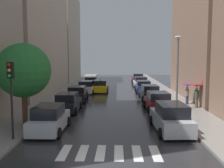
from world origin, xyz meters
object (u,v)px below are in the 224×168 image
Objects in this scene: parked_car_right_fourth at (143,87)px; traffic_light_left_corner at (11,83)px; parked_car_right_fifth at (140,83)px; street_tree_left at (24,71)px; parked_car_left_fifth at (91,82)px; pedestrian_by_kerb at (197,90)px; pedestrian_foreground at (187,89)px; parked_car_left_second at (68,103)px; parked_car_right_third at (150,93)px; lamp_post_right at (178,67)px; taxi_midroad at (100,86)px; parked_car_left_third at (77,94)px; parked_car_right_nearest at (171,118)px; parked_car_left_nearest at (49,119)px; parked_car_right_second at (158,102)px; parked_car_left_fourth at (86,87)px; parked_car_right_sixth at (138,79)px.

traffic_light_left_corner is (-9.26, -20.54, 2.53)m from parked_car_right_fourth.
street_tree_left reaches higher than parked_car_right_fifth.
parked_car_left_fifth is 20.26m from pedestrian_by_kerb.
street_tree_left is 1.28× the size of traffic_light_left_corner.
pedestrian_foreground is (3.26, -14.64, 0.86)m from parked_car_right_fifth.
pedestrian_by_kerb reaches higher than parked_car_left_second.
parked_car_right_third is 15.40m from street_tree_left.
lamp_post_right is (9.49, 0.44, 3.09)m from parked_car_left_second.
taxi_midroad is 13.47m from pedestrian_foreground.
parked_car_left_third is 11.36m from pedestrian_foreground.
parked_car_left_third is 7.80m from taxi_midroad.
parked_car_right_nearest reaches higher than parked_car_right_fourth.
traffic_light_left_corner reaches higher than parked_car_right_fifth.
parked_car_right_second is at bearing -48.61° from parked_car_left_nearest.
parked_car_left_fourth is at bearing 126.01° from parked_car_right_fifth.
parked_car_left_fourth is 0.85× the size of parked_car_right_nearest.
parked_car_left_fifth is (0.18, 24.44, -0.02)m from parked_car_left_nearest.
parked_car_left_third is 2.08× the size of pedestrian_by_kerb.
parked_car_right_fourth is at bearing 60.56° from street_tree_left.
street_tree_left is (-2.21, -16.62, 3.05)m from parked_car_left_fourth.
street_tree_left is at bearing 57.42° from parked_car_left_nearest.
pedestrian_by_kerb reaches higher than parked_car_left_nearest.
parked_car_right_fifth is at bearing 66.53° from street_tree_left.
pedestrian_foreground reaches higher than parked_car_right_third.
taxi_midroad is at bearing 80.61° from traffic_light_left_corner.
parked_car_right_second is 11.70m from street_tree_left.
traffic_light_left_corner reaches higher than parked_car_left_third.
lamp_post_right is at bearing -177.25° from parked_car_right_sixth.
parked_car_right_nearest is at bearing 178.58° from parked_car_right_sixth.
lamp_post_right is at bearing -170.57° from parked_car_right_fourth.
pedestrian_foreground is at bearing -55.21° from parked_car_right_second.
parked_car_right_third is at bearing -122.77° from parked_car_left_fourth.
parked_car_right_sixth reaches higher than parked_car_right_second.
parked_car_right_nearest is 9.81m from traffic_light_left_corner.
parked_car_left_nearest is 2.17× the size of pedestrian_foreground.
pedestrian_foreground is (9.10, -9.89, 0.90)m from taxi_midroad.
parked_car_right_fifth is (-0.05, 11.14, 0.03)m from parked_car_right_third.
lamp_post_right reaches higher than parked_car_right_nearest.
parked_car_left_second is 6.08m from street_tree_left.
parked_car_right_fifth reaches higher than parked_car_left_fourth.
lamp_post_right reaches higher than pedestrian_foreground.
parked_car_left_nearest is 0.95× the size of parked_car_right_third.
parked_car_right_third is (7.85, 12.74, -0.03)m from parked_car_left_nearest.
parked_car_right_nearest is 12.44m from parked_car_right_third.
parked_car_left_nearest is at bearing 159.78° from parked_car_right_fifth.
traffic_light_left_corner is (-9.38, -14.75, 2.52)m from parked_car_right_third.
parked_car_right_fifth is 0.93× the size of taxi_midroad.
taxi_midroad reaches higher than parked_car_right_sixth.
parked_car_right_nearest is 2.35× the size of pedestrian_by_kerb.
parked_car_left_nearest is at bearing 145.95° from parked_car_right_third.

